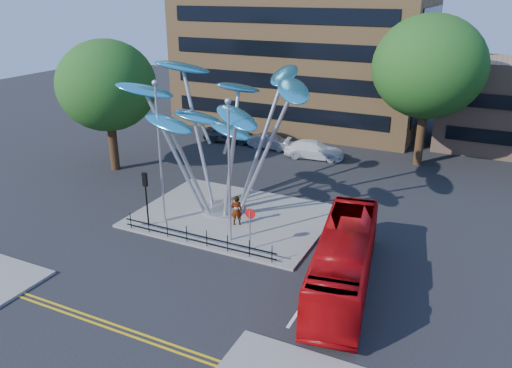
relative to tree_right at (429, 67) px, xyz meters
The scene contains 17 objects.
ground 24.75m from the tree_right, 109.98° to the right, with size 120.00×120.00×0.00m, color black.
traffic_island 20.01m from the tree_right, 119.36° to the right, with size 12.00×9.00×0.15m, color slate.
double_yellow_near 30.21m from the tree_right, 105.95° to the right, with size 40.00×0.12×0.01m, color gold.
double_yellow_far 30.49m from the tree_right, 105.78° to the right, with size 40.00×0.12×0.01m, color gold.
tree_right is the anchor object (origin of this frame).
tree_left 25.09m from the tree_right, 151.39° to the right, with size 7.60×7.60×10.32m.
leaf_sculpture 18.37m from the tree_right, 123.31° to the right, with size 12.72×9.54×9.51m.
street_lamp_left 22.49m from the tree_right, 124.05° to the right, with size 0.36×0.36×8.80m.
street_lamp_right 20.64m from the tree_right, 111.54° to the right, with size 0.36×0.36×8.30m.
traffic_light_island 24.06m from the tree_right, 123.69° to the right, with size 0.28×0.18×3.42m.
no_entry_sign_island 21.31m from the tree_right, 107.12° to the right, with size 0.60×0.10×2.45m.
pedestrian_railing_front 23.43m from the tree_right, 113.91° to the right, with size 10.00×0.06×1.00m.
red_bus 21.64m from the tree_right, 90.90° to the right, with size 2.47×10.55×2.94m, color #AA070B.
pedestrian 20.15m from the tree_right, 115.44° to the right, with size 0.70×0.46×1.92m, color gray.
parked_car_left 18.85m from the tree_right, behind, with size 1.95×4.84×1.65m, color #3C3E43.
parked_car_mid 14.90m from the tree_right, behind, with size 1.43×4.09×1.35m, color #969A9D.
parked_car_right 11.32m from the tree_right, 165.21° to the right, with size 2.10×5.16×1.50m, color white.
Camera 1 is at (13.05, -19.61, 13.76)m, focal length 35.00 mm.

